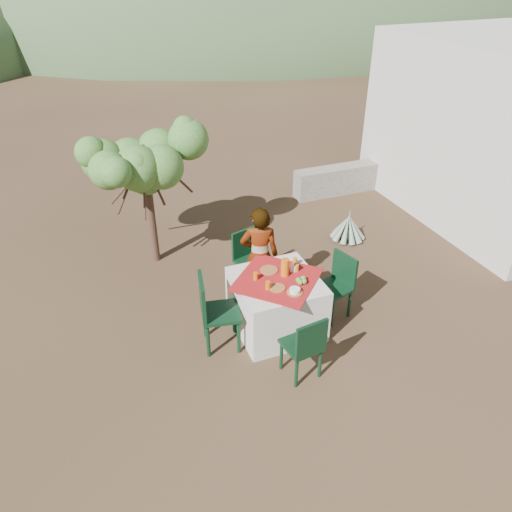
{
  "coord_description": "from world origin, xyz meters",
  "views": [
    {
      "loc": [
        -1.69,
        -4.62,
        4.25
      ],
      "look_at": [
        0.27,
        0.4,
        0.89
      ],
      "focal_mm": 35.0,
      "sensor_mm": 36.0,
      "label": 1
    }
  ],
  "objects_px": {
    "chair_right": "(338,283)",
    "guesthouse": "(508,129)",
    "chair_far": "(248,256)",
    "agave": "(348,228)",
    "table": "(276,304)",
    "shrub_tree": "(149,168)",
    "person": "(259,256)",
    "chair_near": "(305,345)",
    "juice_pitcher": "(285,267)",
    "chair_left": "(213,309)"
  },
  "relations": [
    {
      "from": "chair_right",
      "to": "guesthouse",
      "type": "bearing_deg",
      "value": 96.26
    },
    {
      "from": "chair_far",
      "to": "agave",
      "type": "relative_size",
      "value": 1.38
    },
    {
      "from": "table",
      "to": "shrub_tree",
      "type": "xyz_separation_m",
      "value": [
        -1.05,
        2.28,
        1.14
      ]
    },
    {
      "from": "chair_right",
      "to": "guesthouse",
      "type": "distance_m",
      "value": 4.8
    },
    {
      "from": "person",
      "to": "agave",
      "type": "bearing_deg",
      "value": -133.74
    },
    {
      "from": "table",
      "to": "chair_near",
      "type": "xyz_separation_m",
      "value": [
        -0.05,
        -0.93,
        0.1
      ]
    },
    {
      "from": "person",
      "to": "guesthouse",
      "type": "distance_m",
      "value": 5.36
    },
    {
      "from": "juice_pitcher",
      "to": "chair_right",
      "type": "bearing_deg",
      "value": -4.09
    },
    {
      "from": "chair_left",
      "to": "juice_pitcher",
      "type": "relative_size",
      "value": 4.35
    },
    {
      "from": "chair_far",
      "to": "chair_near",
      "type": "bearing_deg",
      "value": -109.54
    },
    {
      "from": "agave",
      "to": "chair_near",
      "type": "bearing_deg",
      "value": -128.82
    },
    {
      "from": "chair_near",
      "to": "person",
      "type": "relative_size",
      "value": 0.6
    },
    {
      "from": "agave",
      "to": "guesthouse",
      "type": "relative_size",
      "value": 0.15
    },
    {
      "from": "chair_far",
      "to": "guesthouse",
      "type": "height_order",
      "value": "guesthouse"
    },
    {
      "from": "table",
      "to": "chair_far",
      "type": "xyz_separation_m",
      "value": [
        0.01,
        1.05,
        0.1
      ]
    },
    {
      "from": "chair_near",
      "to": "chair_left",
      "type": "bearing_deg",
      "value": -56.24
    },
    {
      "from": "chair_right",
      "to": "person",
      "type": "xyz_separation_m",
      "value": [
        -0.84,
        0.67,
        0.22
      ]
    },
    {
      "from": "table",
      "to": "chair_far",
      "type": "bearing_deg",
      "value": 89.29
    },
    {
      "from": "chair_near",
      "to": "chair_right",
      "type": "xyz_separation_m",
      "value": [
        0.92,
        0.92,
        0.01
      ]
    },
    {
      "from": "chair_far",
      "to": "chair_left",
      "type": "height_order",
      "value": "chair_left"
    },
    {
      "from": "chair_far",
      "to": "person",
      "type": "relative_size",
      "value": 0.61
    },
    {
      "from": "agave",
      "to": "juice_pitcher",
      "type": "relative_size",
      "value": 2.73
    },
    {
      "from": "chair_near",
      "to": "chair_right",
      "type": "relative_size",
      "value": 0.97
    },
    {
      "from": "table",
      "to": "person",
      "type": "height_order",
      "value": "person"
    },
    {
      "from": "table",
      "to": "agave",
      "type": "bearing_deg",
      "value": 39.44
    },
    {
      "from": "person",
      "to": "shrub_tree",
      "type": "distance_m",
      "value": 2.11
    },
    {
      "from": "chair_near",
      "to": "chair_left",
      "type": "relative_size",
      "value": 0.86
    },
    {
      "from": "table",
      "to": "chair_right",
      "type": "height_order",
      "value": "chair_right"
    },
    {
      "from": "chair_far",
      "to": "agave",
      "type": "bearing_deg",
      "value": -0.19
    },
    {
      "from": "chair_near",
      "to": "person",
      "type": "bearing_deg",
      "value": -100.56
    },
    {
      "from": "chair_near",
      "to": "chair_left",
      "type": "xyz_separation_m",
      "value": [
        -0.79,
        0.89,
        0.08
      ]
    },
    {
      "from": "person",
      "to": "shrub_tree",
      "type": "relative_size",
      "value": 0.74
    },
    {
      "from": "chair_near",
      "to": "person",
      "type": "distance_m",
      "value": 1.6
    },
    {
      "from": "person",
      "to": "guesthouse",
      "type": "bearing_deg",
      "value": -148.26
    },
    {
      "from": "table",
      "to": "chair_left",
      "type": "height_order",
      "value": "chair_left"
    },
    {
      "from": "chair_left",
      "to": "person",
      "type": "bearing_deg",
      "value": -40.81
    },
    {
      "from": "chair_far",
      "to": "chair_near",
      "type": "height_order",
      "value": "chair_far"
    },
    {
      "from": "table",
      "to": "chair_near",
      "type": "relative_size",
      "value": 1.51
    },
    {
      "from": "chair_right",
      "to": "shrub_tree",
      "type": "height_order",
      "value": "shrub_tree"
    },
    {
      "from": "agave",
      "to": "juice_pitcher",
      "type": "xyz_separation_m",
      "value": [
        -1.93,
        -1.64,
        0.67
      ]
    },
    {
      "from": "chair_near",
      "to": "guesthouse",
      "type": "height_order",
      "value": "guesthouse"
    },
    {
      "from": "table",
      "to": "chair_right",
      "type": "relative_size",
      "value": 1.47
    },
    {
      "from": "juice_pitcher",
      "to": "table",
      "type": "bearing_deg",
      "value": -159.96
    },
    {
      "from": "chair_far",
      "to": "person",
      "type": "height_order",
      "value": "person"
    },
    {
      "from": "chair_right",
      "to": "juice_pitcher",
      "type": "relative_size",
      "value": 3.85
    },
    {
      "from": "chair_far",
      "to": "juice_pitcher",
      "type": "bearing_deg",
      "value": -101.3
    },
    {
      "from": "chair_far",
      "to": "chair_right",
      "type": "relative_size",
      "value": 0.98
    },
    {
      "from": "chair_far",
      "to": "person",
      "type": "distance_m",
      "value": 0.45
    },
    {
      "from": "chair_right",
      "to": "chair_left",
      "type": "bearing_deg",
      "value": -105.53
    },
    {
      "from": "chair_right",
      "to": "agave",
      "type": "bearing_deg",
      "value": 128.71
    }
  ]
}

